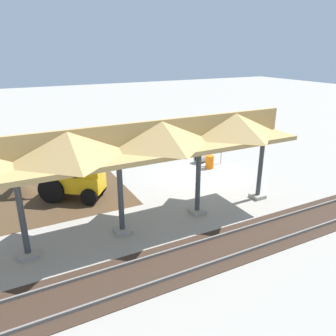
% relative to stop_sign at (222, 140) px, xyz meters
% --- Properties ---
extents(ground_plane, '(120.00, 120.00, 0.00)m').
position_rel_stop_sign_xyz_m(ground_plane, '(2.74, 1.30, -1.77)').
color(ground_plane, '#9E998E').
extents(dirt_work_zone, '(8.64, 7.00, 0.01)m').
position_rel_stop_sign_xyz_m(dirt_work_zone, '(11.83, -0.04, -1.77)').
color(dirt_work_zone, '#4C3823').
rests_on(dirt_work_zone, ground).
extents(platform_canopy, '(20.81, 3.20, 4.90)m').
position_rel_stop_sign_xyz_m(platform_canopy, '(11.41, 5.59, 2.41)').
color(platform_canopy, '#9E998E').
rests_on(platform_canopy, ground).
extents(rail_tracks, '(60.00, 2.58, 0.15)m').
position_rel_stop_sign_xyz_m(rail_tracks, '(2.74, 8.66, -1.74)').
color(rail_tracks, slate).
rests_on(rail_tracks, ground).
extents(stop_sign, '(0.69, 0.37, 2.45)m').
position_rel_stop_sign_xyz_m(stop_sign, '(0.00, 0.00, 0.00)').
color(stop_sign, gray).
rests_on(stop_sign, ground).
extents(backhoe, '(4.74, 3.94, 2.82)m').
position_rel_stop_sign_xyz_m(backhoe, '(10.62, 0.91, -0.50)').
color(backhoe, '#EAB214').
rests_on(backhoe, ground).
extents(dirt_mound, '(3.95, 3.95, 1.42)m').
position_rel_stop_sign_xyz_m(dirt_mound, '(13.15, -1.07, -1.77)').
color(dirt_mound, '#4C3823').
rests_on(dirt_mound, ground).
extents(concrete_pipe, '(1.12, 0.98, 0.74)m').
position_rel_stop_sign_xyz_m(concrete_pipe, '(1.06, -0.92, -1.40)').
color(concrete_pipe, '#9E9384').
rests_on(concrete_pipe, ground).
extents(traffic_barrel, '(0.56, 0.56, 0.90)m').
position_rel_stop_sign_xyz_m(traffic_barrel, '(1.26, 0.42, -1.32)').
color(traffic_barrel, orange).
rests_on(traffic_barrel, ground).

